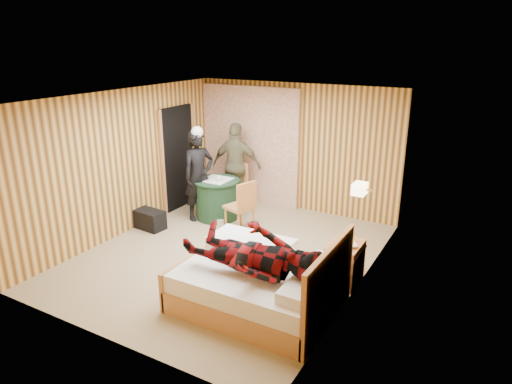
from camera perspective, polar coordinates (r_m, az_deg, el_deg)
The scene contains 23 objects.
floor at distance 7.39m, azimuth -3.47°, elevation -7.85°, with size 4.20×5.00×0.01m, color tan.
ceiling at distance 6.66m, azimuth -3.90°, elevation 11.77°, with size 4.20×5.00×0.01m, color silver.
wall_back at distance 9.05m, azimuth 4.97°, elevation 5.55°, with size 4.20×0.02×2.50m, color #F5BF5E.
wall_left at distance 8.22m, azimuth -16.11°, elevation 3.52°, with size 0.02×5.00×2.50m, color #F5BF5E.
wall_right at distance 6.10m, azimuth 13.17°, elevation -1.46°, with size 0.02×5.00×2.50m, color #F5BF5E.
curtain at distance 9.44m, azimuth -0.78°, elevation 5.87°, with size 2.20×0.08×2.40m, color silver.
doorway at distance 9.25m, azimuth -9.71°, elevation 4.20°, with size 0.06×0.90×2.05m, color black.
wall_lamp at distance 6.53m, azimuth 12.86°, elevation 0.41°, with size 0.26×0.24×0.16m.
bed at distance 5.98m, azimuth 0.53°, elevation -11.33°, with size 1.97×1.53×1.05m.
nightstand at distance 6.61m, azimuth 10.97°, elevation -8.59°, with size 0.45×0.61×0.59m.
round_table at distance 8.75m, azimuth -4.90°, elevation -0.81°, with size 0.87×0.87×0.77m.
chair_far at distance 9.23m, azimuth -2.46°, elevation 1.30°, with size 0.50×0.50×0.93m.
chair_near at distance 7.97m, azimuth -1.69°, elevation -1.42°, with size 0.55×0.55×0.96m.
duffel_bag at distance 8.53m, azimuth -13.26°, elevation -3.33°, with size 0.61×0.32×0.34m, color black.
sneaker_left at distance 8.55m, azimuth -4.82°, elevation -3.64°, with size 0.25×0.10×0.11m, color white.
sneaker_right at distance 7.87m, azimuth -4.77°, elevation -5.70°, with size 0.25×0.10×0.11m, color white.
woman_standing at distance 8.59m, azimuth -7.16°, elevation 2.03°, with size 0.62×0.41×1.71m, color black.
man_at_table at distance 9.18m, azimuth -2.45°, elevation 3.31°, with size 1.01×0.42×1.72m, color #716A4B.
man_on_bed at distance 5.50m, azimuth -0.39°, elevation -6.54°, with size 1.77×0.67×0.86m, color maroon.
book_lower at distance 6.44m, azimuth 10.99°, elevation -6.45°, with size 0.17×0.22×0.02m, color white.
book_upper at distance 6.44m, azimuth 11.00°, elevation -6.29°, with size 0.16×0.22×0.02m, color white.
cup_nightstand at distance 6.59m, azimuth 11.52°, elevation -5.57°, with size 0.10×0.10×0.09m, color white.
cup_table at distance 8.52m, azimuth -4.61°, elevation 1.72°, with size 0.12×0.12×0.10m, color white.
Camera 1 is at (3.61, -5.54, 3.30)m, focal length 32.00 mm.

